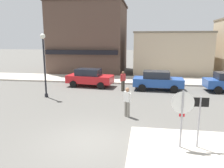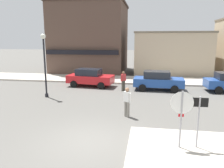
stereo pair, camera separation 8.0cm
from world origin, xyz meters
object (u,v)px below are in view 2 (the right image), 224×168
(stop_sign, at_px, (181,112))
(parked_car_second, at_px, (158,80))
(lamp_post, at_px, (44,56))
(pedestrian_crossing_near, at_px, (123,80))
(pedestrian_crossing_far, at_px, (127,101))
(one_way_sign, at_px, (199,117))
(parked_car_nearest, at_px, (90,77))

(stop_sign, relative_size, parked_car_second, 0.57)
(lamp_post, bearing_deg, pedestrian_crossing_near, 27.24)
(pedestrian_crossing_near, relative_size, pedestrian_crossing_far, 1.00)
(pedestrian_crossing_near, bearing_deg, parked_car_second, 16.62)
(pedestrian_crossing_near, height_order, pedestrian_crossing_far, same)
(pedestrian_crossing_far, bearing_deg, one_way_sign, -48.48)
(parked_car_second, bearing_deg, lamp_post, -156.22)
(stop_sign, relative_size, parked_car_nearest, 0.55)
(parked_car_second, bearing_deg, one_way_sign, -84.48)
(parked_car_nearest, bearing_deg, one_way_sign, -57.05)
(parked_car_nearest, height_order, pedestrian_crossing_far, pedestrian_crossing_far)
(one_way_sign, bearing_deg, stop_sign, -170.82)
(parked_car_second, bearing_deg, stop_sign, -88.07)
(one_way_sign, bearing_deg, pedestrian_crossing_near, 112.05)
(lamp_post, bearing_deg, parked_car_second, 23.78)
(lamp_post, xyz_separation_m, parked_car_second, (8.06, 3.55, -2.15))
(parked_car_nearest, xyz_separation_m, pedestrian_crossing_near, (3.10, -1.33, 0.06))
(parked_car_nearest, bearing_deg, pedestrian_crossing_near, -23.26)
(pedestrian_crossing_far, bearing_deg, stop_sign, -56.09)
(one_way_sign, relative_size, parked_car_second, 0.52)
(parked_car_second, distance_m, pedestrian_crossing_far, 7.04)
(lamp_post, relative_size, pedestrian_crossing_near, 2.82)
(lamp_post, bearing_deg, pedestrian_crossing_far, -27.70)
(parked_car_nearest, bearing_deg, stop_sign, -59.76)
(one_way_sign, xyz_separation_m, parked_car_nearest, (-6.84, 10.55, -0.52))
(stop_sign, xyz_separation_m, pedestrian_crossing_near, (-3.10, 9.32, -0.65))
(lamp_post, distance_m, parked_car_second, 9.06)
(stop_sign, distance_m, parked_car_second, 10.17)
(pedestrian_crossing_near, bearing_deg, parked_car_nearest, 156.74)
(one_way_sign, xyz_separation_m, pedestrian_crossing_far, (-2.90, 3.27, -0.46))
(parked_car_second, height_order, pedestrian_crossing_near, pedestrian_crossing_near)
(lamp_post, height_order, parked_car_second, lamp_post)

